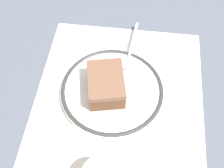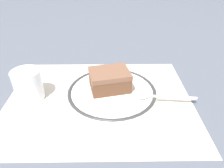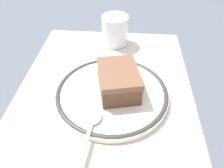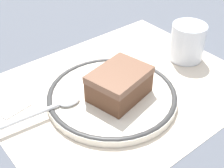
{
  "view_description": "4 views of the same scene",
  "coord_description": "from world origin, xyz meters",
  "px_view_note": "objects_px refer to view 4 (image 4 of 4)",
  "views": [
    {
      "loc": [
        -0.29,
        -0.02,
        0.53
      ],
      "look_at": [
        0.03,
        0.02,
        0.03
      ],
      "focal_mm": 46.01,
      "sensor_mm": 36.0,
      "label": 1
    },
    {
      "loc": [
        0.03,
        -0.4,
        0.31
      ],
      "look_at": [
        0.03,
        0.02,
        0.03
      ],
      "focal_mm": 33.23,
      "sensor_mm": 36.0,
      "label": 2
    },
    {
      "loc": [
        0.34,
        0.04,
        0.31
      ],
      "look_at": [
        0.03,
        0.02,
        0.03
      ],
      "focal_mm": 35.67,
      "sensor_mm": 36.0,
      "label": 3
    },
    {
      "loc": [
        0.29,
        0.34,
        0.35
      ],
      "look_at": [
        0.03,
        0.02,
        0.03
      ],
      "focal_mm": 50.54,
      "sensor_mm": 36.0,
      "label": 4
    }
  ],
  "objects_px": {
    "plate": "(112,95)",
    "spoon": "(53,107)",
    "sugar_packet": "(13,107)",
    "cup": "(187,44)",
    "cake_slice": "(119,84)"
  },
  "relations": [
    {
      "from": "cup",
      "to": "spoon",
      "type": "bearing_deg",
      "value": -3.9
    },
    {
      "from": "cake_slice",
      "to": "cup",
      "type": "xyz_separation_m",
      "value": [
        -0.19,
        -0.02,
        -0.0
      ]
    },
    {
      "from": "cup",
      "to": "sugar_packet",
      "type": "distance_m",
      "value": 0.35
    },
    {
      "from": "spoon",
      "to": "sugar_packet",
      "type": "relative_size",
      "value": 2.95
    },
    {
      "from": "spoon",
      "to": "sugar_packet",
      "type": "xyz_separation_m",
      "value": [
        0.04,
        -0.05,
        -0.01
      ]
    },
    {
      "from": "cake_slice",
      "to": "sugar_packet",
      "type": "distance_m",
      "value": 0.18
    },
    {
      "from": "cup",
      "to": "sugar_packet",
      "type": "height_order",
      "value": "cup"
    },
    {
      "from": "sugar_packet",
      "to": "spoon",
      "type": "bearing_deg",
      "value": 128.48
    },
    {
      "from": "cake_slice",
      "to": "plate",
      "type": "bearing_deg",
      "value": -63.69
    },
    {
      "from": "plate",
      "to": "spoon",
      "type": "distance_m",
      "value": 0.1
    },
    {
      "from": "spoon",
      "to": "plate",
      "type": "bearing_deg",
      "value": 163.57
    },
    {
      "from": "cake_slice",
      "to": "cup",
      "type": "height_order",
      "value": "cup"
    },
    {
      "from": "plate",
      "to": "cup",
      "type": "xyz_separation_m",
      "value": [
        -0.2,
        -0.01,
        0.03
      ]
    },
    {
      "from": "plate",
      "to": "spoon",
      "type": "xyz_separation_m",
      "value": [
        0.1,
        -0.03,
        0.01
      ]
    },
    {
      "from": "cake_slice",
      "to": "cup",
      "type": "relative_size",
      "value": 1.47
    }
  ]
}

